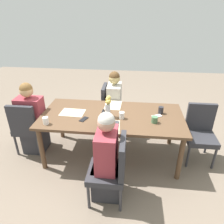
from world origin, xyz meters
TOP-DOWN VIEW (x-y plane):
  - ground_plane at (0.00, 0.00)m, footprint 10.00×10.00m
  - dining_table at (0.00, 0.00)m, footprint 2.13×1.01m
  - chair_far_left_near at (-0.12, 0.81)m, footprint 0.44×0.44m
  - person_far_left_near at (-0.04, 0.75)m, footprint 0.36×0.40m
  - chair_near_left_mid at (0.10, -0.86)m, footprint 0.44×0.44m
  - person_near_left_mid at (0.03, -0.80)m, footprint 0.36×0.40m
  - chair_head_left_left_far at (-1.36, -0.05)m, footprint 0.44×0.44m
  - person_head_left_left_far at (-1.30, 0.02)m, footprint 0.40×0.36m
  - chair_head_right_right_near at (1.35, 0.10)m, footprint 0.44×0.44m
  - flower_vase at (-0.05, -0.04)m, footprint 0.09×0.11m
  - placemat_far_left_near at (-0.02, 0.34)m, footprint 0.27×0.37m
  - placemat_near_left_mid at (0.01, -0.34)m, footprint 0.28×0.37m
  - placemat_head_left_left_far at (-0.61, 0.01)m, footprint 0.37×0.27m
  - laptop_near_left_mid at (-0.01, -0.36)m, footprint 0.22×0.32m
  - coffee_mug_near_left at (0.15, -0.09)m, footprint 0.08×0.08m
  - coffee_mug_near_right at (-0.88, -0.36)m, footprint 0.08×0.08m
  - coffee_mug_centre_left at (0.73, 0.13)m, footprint 0.08×0.08m
  - coffee_mug_centre_right at (0.62, -0.16)m, footprint 0.09×0.09m
  - phone_black at (-0.39, -0.18)m, footprint 0.12×0.17m
  - phone_silver at (0.66, 0.03)m, footprint 0.17×0.13m

SIDE VIEW (x-z plane):
  - ground_plane at x=0.00m, z-range 0.00..0.00m
  - chair_far_left_near at x=-0.12m, z-range 0.05..0.95m
  - chair_near_left_mid at x=0.10m, z-range 0.05..0.95m
  - chair_head_left_left_far at x=-1.36m, z-range 0.05..0.95m
  - chair_head_right_right_near at x=1.35m, z-range 0.05..0.95m
  - person_far_left_near at x=-0.04m, z-range -0.07..1.12m
  - person_near_left_mid at x=0.03m, z-range -0.07..1.12m
  - person_head_left_left_far at x=-1.30m, z-range -0.07..1.12m
  - dining_table at x=0.00m, z-range 0.30..1.04m
  - placemat_far_left_near at x=-0.02m, z-range 0.74..0.75m
  - placemat_near_left_mid at x=0.01m, z-range 0.74..0.75m
  - placemat_head_left_left_far at x=-0.61m, z-range 0.74..0.75m
  - phone_black at x=-0.39m, z-range 0.74..0.75m
  - phone_silver at x=0.66m, z-range 0.74..0.75m
  - laptop_near_left_mid at x=-0.01m, z-range 0.69..0.89m
  - coffee_mug_centre_right at x=0.62m, z-range 0.74..0.84m
  - coffee_mug_near_left at x=0.15m, z-range 0.74..0.84m
  - coffee_mug_near_right at x=-0.88m, z-range 0.74..0.85m
  - coffee_mug_centre_left at x=0.73m, z-range 0.74..0.85m
  - flower_vase at x=-0.05m, z-range 0.76..1.08m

